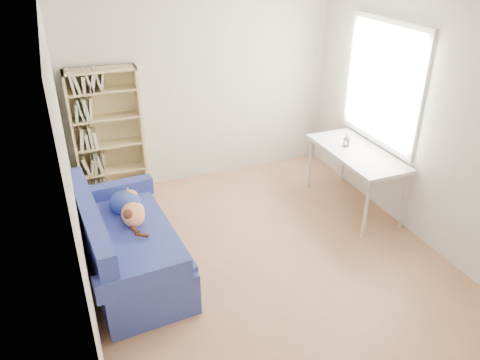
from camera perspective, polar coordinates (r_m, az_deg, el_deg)
name	(u,v)px	position (r m, az deg, el deg)	size (l,w,h in m)	color
ground	(263,254)	(5.03, 2.81, -9.01)	(4.00, 4.00, 0.00)	#AB734D
room_shell	(275,104)	(4.32, 4.34, 9.17)	(3.54, 4.04, 2.62)	silver
sofa	(126,245)	(4.74, -13.71, -7.68)	(0.94, 1.76, 0.84)	navy
bookshelf	(109,141)	(5.96, -15.68, 4.64)	(0.83, 0.26, 1.66)	tan
desk	(357,156)	(5.69, 14.06, 2.84)	(0.62, 1.34, 0.75)	silver
pen_cup	(346,141)	(5.75, 12.84, 4.60)	(0.08, 0.08, 0.16)	white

